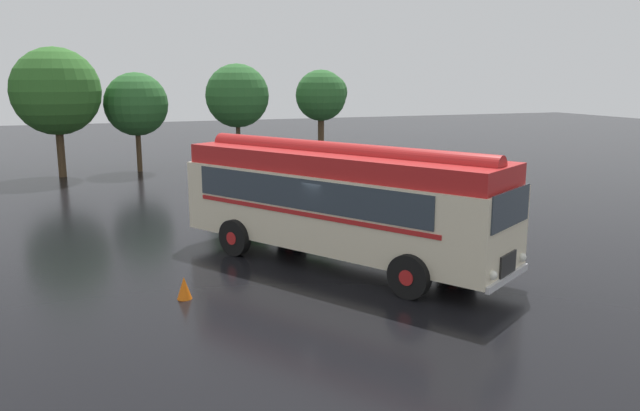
% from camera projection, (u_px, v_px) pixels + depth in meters
% --- Properties ---
extents(ground_plane, '(120.00, 120.00, 0.00)m').
position_uv_depth(ground_plane, '(334.00, 260.00, 18.26)').
color(ground_plane, black).
extents(vintage_bus, '(7.33, 9.89, 3.49)m').
position_uv_depth(vintage_bus, '(339.00, 199.00, 17.63)').
color(vintage_bus, beige).
rests_on(vintage_bus, ground).
extents(car_near_left, '(2.01, 4.23, 1.66)m').
position_uv_depth(car_near_left, '(229.00, 168.00, 30.76)').
color(car_near_left, black).
rests_on(car_near_left, ground).
extents(car_mid_left, '(2.38, 4.39, 1.66)m').
position_uv_depth(car_mid_left, '(281.00, 166.00, 31.44)').
color(car_mid_left, '#4C5156').
rests_on(car_mid_left, ground).
extents(tree_left_of_centre, '(4.57, 4.57, 6.81)m').
position_uv_depth(tree_left_of_centre, '(56.00, 90.00, 32.51)').
color(tree_left_of_centre, '#4C3823').
rests_on(tree_left_of_centre, ground).
extents(tree_centre, '(3.51, 3.51, 5.53)m').
position_uv_depth(tree_centre, '(135.00, 105.00, 34.58)').
color(tree_centre, '#4C3823').
rests_on(tree_centre, ground).
extents(tree_right_of_centre, '(3.63, 3.63, 6.02)m').
position_uv_depth(tree_right_of_centre, '(239.00, 96.00, 35.62)').
color(tree_right_of_centre, '#4C3823').
rests_on(tree_right_of_centre, ground).
extents(tree_far_right, '(3.14, 3.03, 5.69)m').
position_uv_depth(tree_far_right, '(323.00, 95.00, 37.19)').
color(tree_far_right, '#4C3823').
rests_on(tree_far_right, ground).
extents(traffic_cone, '(0.36, 0.36, 0.55)m').
position_uv_depth(traffic_cone, '(184.00, 288.00, 15.05)').
color(traffic_cone, orange).
rests_on(traffic_cone, ground).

